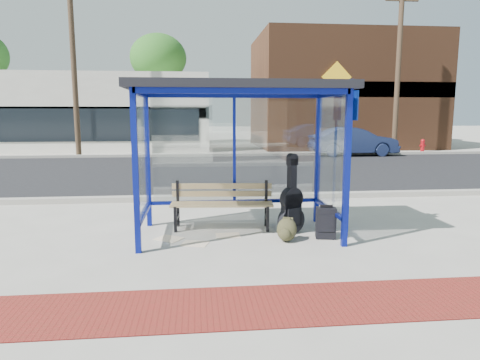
{
  "coord_description": "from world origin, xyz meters",
  "views": [
    {
      "loc": [
        -0.66,
        -6.69,
        1.95
      ],
      "look_at": [
        0.04,
        0.2,
        0.87
      ],
      "focal_mm": 32.0,
      "sensor_mm": 36.0,
      "label": 1
    }
  ],
  "objects": [
    {
      "name": "street_asphalt",
      "position": [
        0.0,
        8.0,
        0.0
      ],
      "size": [
        60.0,
        10.0,
        0.0
      ],
      "primitive_type": "cube",
      "color": "black",
      "rests_on": "ground"
    },
    {
      "name": "tree_mid",
      "position": [
        -3.0,
        22.0,
        5.45
      ],
      "size": [
        3.6,
        3.6,
        7.03
      ],
      "color": "#4C3826",
      "rests_on": "ground"
    },
    {
      "name": "far_sidewalk",
      "position": [
        0.0,
        15.0,
        0.0
      ],
      "size": [
        60.0,
        4.0,
        0.01
      ],
      "primitive_type": "cube",
      "color": "#B2ADA0",
      "rests_on": "ground"
    },
    {
      "name": "parked_car",
      "position": [
        6.67,
        12.71,
        0.66
      ],
      "size": [
        4.05,
        1.49,
        1.32
      ],
      "primitive_type": "imported",
      "rotation": [
        0.0,
        0.0,
        1.59
      ],
      "color": "#1C274E",
      "rests_on": "ground"
    },
    {
      "name": "bus_shelter",
      "position": [
        0.0,
        0.07,
        2.07
      ],
      "size": [
        3.3,
        1.8,
        2.42
      ],
      "color": "navy",
      "rests_on": "ground"
    },
    {
      "name": "bench",
      "position": [
        -0.24,
        0.46,
        0.46
      ],
      "size": [
        1.76,
        0.56,
        0.82
      ],
      "rotation": [
        0.0,
        0.0,
        -0.08
      ],
      "color": "black",
      "rests_on": "ground"
    },
    {
      "name": "tree_right",
      "position": [
        12.5,
        22.0,
        5.45
      ],
      "size": [
        3.6,
        3.6,
        7.03
      ],
      "color": "#4C3826",
      "rests_on": "ground"
    },
    {
      "name": "utility_pole_west",
      "position": [
        -6.0,
        13.4,
        4.11
      ],
      "size": [
        1.6,
        0.24,
        8.0
      ],
      "color": "#4C3826",
      "rests_on": "ground"
    },
    {
      "name": "storefront_brown",
      "position": [
        8.0,
        18.49,
        3.2
      ],
      "size": [
        10.0,
        7.08,
        6.4
      ],
      "color": "#59331E",
      "rests_on": "ground"
    },
    {
      "name": "curb_near",
      "position": [
        0.0,
        2.9,
        0.06
      ],
      "size": [
        60.0,
        0.25,
        0.12
      ],
      "primitive_type": "cube",
      "color": "gray",
      "rests_on": "ground"
    },
    {
      "name": "utility_pole_east",
      "position": [
        9.0,
        13.4,
        4.11
      ],
      "size": [
        1.6,
        0.24,
        8.0
      ],
      "color": "#4C3826",
      "rests_on": "ground"
    },
    {
      "name": "sign_post",
      "position": [
        1.81,
        0.04,
        1.4
      ],
      "size": [
        0.13,
        0.31,
        2.5
      ],
      "rotation": [
        0.0,
        0.0,
        0.19
      ],
      "color": "navy",
      "rests_on": "ground"
    },
    {
      "name": "suitcase",
      "position": [
        1.35,
        -0.32,
        0.25
      ],
      "size": [
        0.34,
        0.25,
        0.54
      ],
      "rotation": [
        0.0,
        0.0,
        -0.19
      ],
      "color": "black",
      "rests_on": "ground"
    },
    {
      "name": "ground",
      "position": [
        0.0,
        0.0,
        0.0
      ],
      "size": [
        120.0,
        120.0,
        0.0
      ],
      "primitive_type": "plane",
      "color": "#B2ADA0",
      "rests_on": "ground"
    },
    {
      "name": "brick_paver_strip",
      "position": [
        0.0,
        -2.6,
        0.01
      ],
      "size": [
        60.0,
        1.0,
        0.01
      ],
      "primitive_type": "cube",
      "color": "maroon",
      "rests_on": "ground"
    },
    {
      "name": "curb_far",
      "position": [
        0.0,
        13.1,
        0.06
      ],
      "size": [
        60.0,
        0.25,
        0.12
      ],
      "primitive_type": "cube",
      "color": "gray",
      "rests_on": "ground"
    },
    {
      "name": "newspaper_b",
      "position": [
        -0.7,
        -0.41,
        0.0
      ],
      "size": [
        0.45,
        0.4,
        0.01
      ],
      "primitive_type": "cube",
      "rotation": [
        0.0,
        0.0,
        -0.27
      ],
      "color": "white",
      "rests_on": "ground"
    },
    {
      "name": "guitar_bag",
      "position": [
        0.87,
        -0.0,
        0.46
      ],
      "size": [
        0.47,
        0.3,
        1.24
      ],
      "rotation": [
        0.0,
        0.0,
        0.41
      ],
      "color": "black",
      "rests_on": "ground"
    },
    {
      "name": "fire_hydrant",
      "position": [
        10.69,
        13.77,
        0.37
      ],
      "size": [
        0.31,
        0.21,
        0.69
      ],
      "rotation": [
        0.0,
        0.0,
        0.19
      ],
      "color": "#AB0C12",
      "rests_on": "ground"
    },
    {
      "name": "backpack",
      "position": [
        0.7,
        -0.42,
        0.18
      ],
      "size": [
        0.37,
        0.36,
        0.37
      ],
      "rotation": [
        0.0,
        0.0,
        -0.42
      ],
      "color": "#312F1B",
      "rests_on": "ground"
    },
    {
      "name": "storefront_white",
      "position": [
        -9.0,
        17.99,
        2.0
      ],
      "size": [
        18.0,
        6.04,
        4.0
      ],
      "color": "silver",
      "rests_on": "ground"
    },
    {
      "name": "newspaper_a",
      "position": [
        -1.11,
        -0.11,
        0.0
      ],
      "size": [
        0.51,
        0.48,
        0.01
      ],
      "primitive_type": "cube",
      "rotation": [
        0.0,
        0.0,
        -0.6
      ],
      "color": "white",
      "rests_on": "ground"
    },
    {
      "name": "newspaper_c",
      "position": [
        -0.18,
        -0.02,
        0.0
      ],
      "size": [
        0.39,
        0.31,
        0.01
      ],
      "primitive_type": "cube",
      "rotation": [
        0.0,
        0.0,
        0.0
      ],
      "color": "white",
      "rests_on": "ground"
    }
  ]
}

